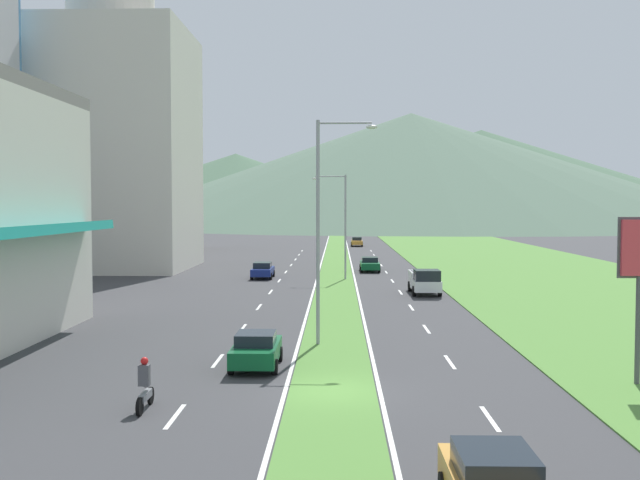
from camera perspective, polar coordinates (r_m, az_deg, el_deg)
name	(u,v)px	position (r m, az deg, el deg)	size (l,w,h in m)	color
ground_plane	(332,393)	(27.36, 0.98, -11.81)	(600.00, 600.00, 0.00)	#38383A
grass_median	(336,262)	(86.75, 1.27, -1.73)	(3.20, 240.00, 0.06)	#518438
grass_verge_right	(511,262)	(89.12, 14.65, -1.70)	(24.00, 240.00, 0.06)	#518438
lane_dash_left_2	(175,416)	(24.90, -11.23, -13.33)	(0.16, 2.80, 0.01)	silver
lane_dash_left_3	(218,361)	(32.94, -7.98, -9.31)	(0.16, 2.80, 0.01)	silver
lane_dash_left_4	(243,328)	(41.13, -6.05, -6.86)	(0.16, 2.80, 0.01)	silver
lane_dash_left_5	(259,307)	(49.40, -4.78, -5.23)	(0.16, 2.80, 0.01)	silver
lane_dash_left_6	(271,292)	(57.72, -3.88, -4.06)	(0.16, 2.80, 0.01)	silver
lane_dash_left_7	(279,281)	(66.06, -3.20, -3.18)	(0.16, 2.80, 0.01)	silver
lane_dash_left_8	(286,272)	(74.43, -2.68, -2.51)	(0.16, 2.80, 0.01)	silver
lane_dash_left_9	(291,265)	(82.80, -2.27, -1.97)	(0.16, 2.80, 0.01)	silver
lane_dash_left_10	(295,259)	(91.19, -1.93, -1.52)	(0.16, 2.80, 0.01)	silver
lane_dash_left_11	(299,255)	(99.59, -1.65, -1.16)	(0.16, 2.80, 0.01)	silver
lane_dash_left_12	(302,251)	(107.99, -1.41, -0.85)	(0.16, 2.80, 0.01)	silver
lane_dash_right_2	(490,419)	(24.82, 13.11, -13.41)	(0.16, 2.80, 0.01)	silver
lane_dash_right_3	(450,362)	(32.88, 10.09, -9.35)	(0.16, 2.80, 0.01)	silver
lane_dash_right_4	(427,329)	(41.08, 8.31, -6.89)	(0.16, 2.80, 0.01)	silver
lane_dash_right_5	(411,307)	(49.36, 7.13, -5.24)	(0.16, 2.80, 0.01)	silver
lane_dash_right_6	(400,292)	(57.68, 6.29, -4.07)	(0.16, 2.80, 0.01)	silver
lane_dash_right_7	(392,281)	(66.03, 5.67, -3.20)	(0.16, 2.80, 0.01)	silver
lane_dash_right_8	(386,272)	(74.40, 5.19, -2.52)	(0.16, 2.80, 0.01)	silver
lane_dash_right_9	(381,265)	(82.78, 4.80, -1.97)	(0.16, 2.80, 0.01)	silver
lane_dash_right_10	(377,260)	(91.17, 4.49, -1.53)	(0.16, 2.80, 0.01)	silver
lane_dash_right_11	(374,255)	(99.57, 4.23, -1.16)	(0.16, 2.80, 0.01)	silver
lane_dash_right_12	(371,251)	(107.97, 4.01, -0.85)	(0.16, 2.80, 0.01)	silver
edge_line_median_left	(321,262)	(86.77, 0.12, -1.74)	(0.16, 240.00, 0.01)	silver
edge_line_median_right	(351,262)	(86.76, 2.43, -1.75)	(0.16, 240.00, 0.01)	silver
domed_building	(112,130)	(81.65, -15.89, 8.27)	(16.35, 16.35, 35.79)	beige
midrise_colored	(147,151)	(113.67, -13.31, 6.76)	(14.01, 14.01, 29.75)	#9E9384
hill_far_left	(236,187)	(297.22, -6.58, 4.09)	(159.65, 159.65, 27.22)	#47664C
hill_far_center	(411,168)	(270.01, 7.10, 5.58)	(229.11, 229.11, 40.01)	#516B56
hill_far_right	(481,176)	(306.39, 12.43, 4.93)	(214.99, 214.99, 37.05)	#47664C
street_lamp_near	(324,219)	(35.49, 0.29, 1.69)	(2.97, 0.28, 10.97)	#99999E
street_lamp_mid	(342,219)	(66.66, 1.71, 1.62)	(3.12, 0.32, 9.58)	#99999E
car_0	(370,264)	(75.17, 3.90, -1.89)	(2.02, 4.66, 1.47)	#0C5128
car_1	(357,242)	(120.04, 2.89, -0.12)	(1.91, 4.69, 1.49)	#C6842D
car_3	(256,350)	(31.29, -5.00, -8.51)	(2.01, 4.16, 1.52)	#0C5128
car_4	(263,270)	(68.29, -4.49, -2.35)	(1.98, 4.55, 1.50)	navy
pickup_truck_0	(425,282)	(56.52, 8.18, -3.23)	(2.18, 5.40, 2.00)	silver
motorcycle_rider	(145,388)	(25.65, -13.50, -11.17)	(0.36, 2.00, 1.80)	black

